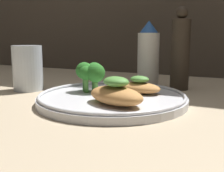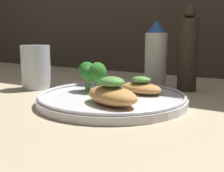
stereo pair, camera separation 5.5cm
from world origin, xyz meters
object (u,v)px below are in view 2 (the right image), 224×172
Objects in this scene: pepper_grinder at (188,52)px; drinking_glass at (36,67)px; sauce_bottle at (156,56)px; plate at (112,98)px; broccoli_bunch at (94,72)px.

drinking_glass is at bearing -153.37° from pepper_grinder.
sauce_bottle is 1.56× the size of drinking_glass.
sauce_bottle reaches higher than plate.
pepper_grinder reaches higher than plate.
drinking_glass is (-24.87, -16.50, -2.63)cm from sauce_bottle.
broccoli_bunch is 18.17cm from drinking_glass.
sauce_bottle is 0.84× the size of pepper_grinder.
drinking_glass is (-32.90, -16.50, -3.77)cm from pepper_grinder.
broccoli_bunch is (-5.92, 2.28, 4.45)cm from plate.
broccoli_bunch is at bearing -3.56° from drinking_glass.
sauce_bottle is at bearing 180.00° from pepper_grinder.
plate is 4.42× the size of broccoli_bunch.
plate is at bearing -113.97° from pepper_grinder.
pepper_grinder is at bearing -0.00° from sauce_bottle.
plate is at bearing -8.06° from drinking_glass.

